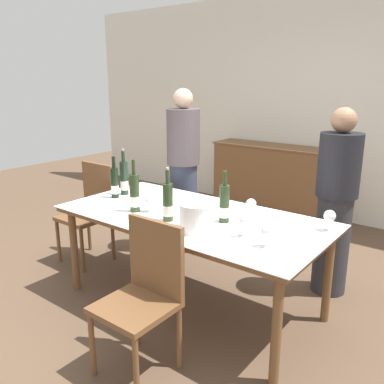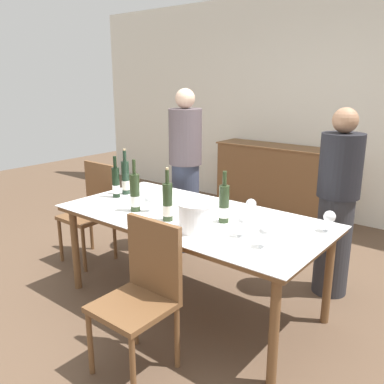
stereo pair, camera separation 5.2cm
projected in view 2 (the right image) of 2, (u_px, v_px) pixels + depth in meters
name	position (u px, v px, depth m)	size (l,w,h in m)	color
ground_plane	(192.00, 303.00, 3.26)	(12.00, 12.00, 0.00)	brown
back_wall	(333.00, 108.00, 4.97)	(8.00, 0.10, 2.80)	silver
sideboard_cabinet	(276.00, 180.00, 5.35)	(1.64, 0.46, 0.91)	brown
dining_table	(192.00, 223.00, 3.08)	(2.04, 1.02, 0.75)	brown
ice_bucket	(195.00, 216.00, 2.71)	(0.24, 0.24, 0.20)	white
wine_bottle_0	(116.00, 183.00, 3.49)	(0.07, 0.07, 0.36)	black
wine_bottle_1	(168.00, 203.00, 2.91)	(0.08, 0.08, 0.39)	#28381E
wine_bottle_2	(126.00, 178.00, 3.59)	(0.07, 0.07, 0.41)	#1E3323
wine_bottle_3	(135.00, 194.00, 3.12)	(0.08, 0.08, 0.41)	#28381E
wine_bottle_4	(224.00, 205.00, 2.88)	(0.07, 0.07, 0.37)	#28381E
wine_glass_0	(150.00, 200.00, 3.12)	(0.09, 0.09, 0.14)	white
wine_glass_1	(330.00, 217.00, 2.70)	(0.08, 0.08, 0.15)	white
wine_glass_2	(251.00, 205.00, 2.97)	(0.08, 0.08, 0.15)	white
wine_glass_3	(204.00, 208.00, 2.93)	(0.07, 0.07, 0.13)	white
wine_glass_4	(243.00, 221.00, 2.61)	(0.08, 0.08, 0.15)	white
wine_glass_5	(265.00, 232.00, 2.44)	(0.08, 0.08, 0.15)	white
chair_near_front	(143.00, 287.00, 2.44)	(0.42, 0.42, 0.93)	brown
chair_left_end	(93.00, 206.00, 3.98)	(0.42, 0.42, 0.95)	brown
person_host	(185.00, 172.00, 4.12)	(0.33, 0.33, 1.65)	#383F56
person_guest_left	(337.00, 205.00, 3.25)	(0.33, 0.33, 1.53)	#2D2D33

